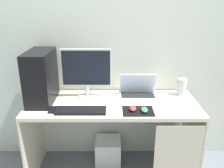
# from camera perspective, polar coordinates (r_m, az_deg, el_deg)

# --- Properties ---
(wall_back) EXTENTS (4.00, 0.05, 2.60)m
(wall_back) POSITION_cam_1_polar(r_m,az_deg,el_deg) (2.34, 0.03, 11.40)
(wall_back) COLOR beige
(wall_back) RESTS_ON ground_plane
(desk) EXTENTS (1.54, 0.60, 0.75)m
(desk) POSITION_cam_1_polar(r_m,az_deg,el_deg) (2.23, 0.53, -8.04)
(desk) COLOR beige
(desk) RESTS_ON ground_plane
(pc_tower) EXTENTS (0.21, 0.43, 0.47)m
(pc_tower) POSITION_cam_1_polar(r_m,az_deg,el_deg) (2.22, -16.75, 1.62)
(pc_tower) COLOR black
(pc_tower) RESTS_ON desk
(monitor) EXTENTS (0.47, 0.17, 0.47)m
(monitor) POSITION_cam_1_polar(r_m,az_deg,el_deg) (2.22, -6.31, 3.02)
(monitor) COLOR silver
(monitor) RESTS_ON desk
(laptop) EXTENTS (0.36, 0.23, 0.22)m
(laptop) POSITION_cam_1_polar(r_m,az_deg,el_deg) (2.31, 6.01, -1.86)
(laptop) COLOR white
(laptop) RESTS_ON desk
(speaker) EXTENTS (0.09, 0.09, 0.17)m
(speaker) POSITION_cam_1_polar(r_m,az_deg,el_deg) (2.41, 16.10, -0.65)
(speaker) COLOR #B7BCC6
(speaker) RESTS_ON desk
(keyboard) EXTENTS (0.42, 0.14, 0.02)m
(keyboard) POSITION_cam_1_polar(r_m,az_deg,el_deg) (2.02, -7.59, -6.31)
(keyboard) COLOR black
(keyboard) RESTS_ON desk
(mousepad) EXTENTS (0.26, 0.20, 0.00)m
(mousepad) POSITION_cam_1_polar(r_m,az_deg,el_deg) (2.03, 6.09, -6.42)
(mousepad) COLOR black
(mousepad) RESTS_ON desk
(mouse_left) EXTENTS (0.06, 0.10, 0.03)m
(mouse_left) POSITION_cam_1_polar(r_m,az_deg,el_deg) (2.02, 4.80, -5.82)
(mouse_left) COLOR #B23333
(mouse_left) RESTS_ON mousepad
(mouse_right) EXTENTS (0.06, 0.10, 0.03)m
(mouse_right) POSITION_cam_1_polar(r_m,az_deg,el_deg) (2.01, 7.58, -6.09)
(mouse_right) COLOR #338C4C
(mouse_right) RESTS_ON mousepad
(cell_phone) EXTENTS (0.07, 0.13, 0.01)m
(cell_phone) POSITION_cam_1_polar(r_m,az_deg,el_deg) (2.09, -13.97, -6.01)
(cell_phone) COLOR black
(cell_phone) RESTS_ON desk
(subwoofer) EXTENTS (0.26, 0.26, 0.26)m
(subwoofer) POSITION_cam_1_polar(r_m,az_deg,el_deg) (2.61, -1.08, -15.64)
(subwoofer) COLOR white
(subwoofer) RESTS_ON ground_plane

